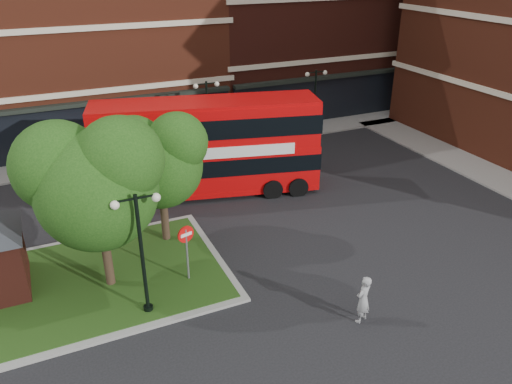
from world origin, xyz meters
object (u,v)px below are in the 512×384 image
woman (363,299)px  car_white (218,135)px  bus (207,141)px  car_silver (96,163)px

woman → car_white: woman is taller
woman → car_white: bearing=-117.2°
woman → bus: bearing=-105.8°
woman → car_white: (1.64, 19.50, -0.20)m
bus → woman: bearing=-69.6°
car_white → car_silver: bearing=92.4°
woman → car_white: size_ratio=0.42×
woman → car_silver: (-6.90, 18.00, -0.26)m
bus → car_silver: 7.93m
car_white → bus: bearing=147.8°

